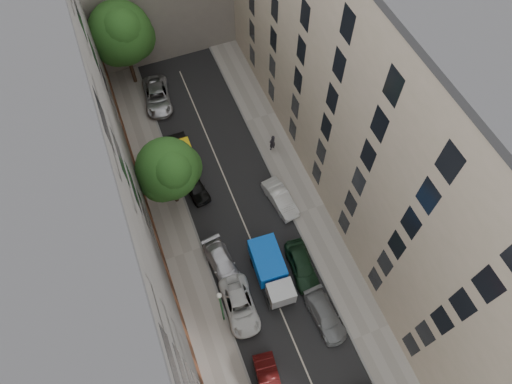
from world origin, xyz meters
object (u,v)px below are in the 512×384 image
car_left_1 (270,384)px  car_right_1 (325,316)px  car_right_3 (280,199)px  car_left_5 (182,154)px  tarp_truck (271,271)px  tree_far (122,35)px  car_left_3 (222,263)px  tree_mid (170,171)px  lamp_post (221,305)px  car_left_6 (157,96)px  pedestrian (272,143)px  car_left_2 (240,306)px  car_right_2 (302,265)px  car_left_4 (195,187)px

car_left_1 → car_right_1: car_left_1 is taller
car_right_3 → car_left_5: bearing=122.3°
tarp_truck → car_right_1: size_ratio=1.22×
tree_far → car_left_3: bearing=-85.9°
car_left_3 → car_left_5: size_ratio=1.01×
tree_mid → lamp_post: 11.10m
car_left_6 → pedestrian: pedestrian is taller
tarp_truck → tree_mid: size_ratio=0.73×
lamp_post → pedestrian: (9.30, 13.21, -2.60)m
car_left_2 → car_right_3: bearing=52.6°
car_right_1 → tree_far: 30.08m
car_right_2 → tree_mid: size_ratio=0.61×
car_left_4 → tree_far: tree_far is taller
car_left_5 → car_right_2: 14.79m
car_left_6 → tree_mid: 12.47m
car_left_3 → car_right_2: 6.22m
car_left_1 → car_left_2: (0.00, 5.84, -0.02)m
car_left_2 → tarp_truck: bearing=29.1°
car_right_3 → lamp_post: 11.40m
car_right_1 → tree_mid: 16.07m
car_left_2 → car_right_2: (5.60, 1.20, 0.09)m
tree_far → car_right_1: bearing=-75.7°
car_left_5 → car_right_2: car_right_2 is taller
car_right_1 → tree_far: (-7.30, 28.69, 5.32)m
car_right_3 → tree_far: 20.69m
car_left_1 → car_right_1: (5.60, 2.84, -0.05)m
car_right_3 → lamp_post: (-7.80, -7.75, 2.99)m
car_right_1 → car_left_1: bearing=-156.2°
car_left_2 → car_left_4: (0.00, 11.20, -0.03)m
car_left_4 → pedestrian: 8.09m
tarp_truck → car_left_3: tarp_truck is taller
pedestrian → car_right_1: bearing=57.9°
car_left_4 → tree_mid: (-1.70, -0.51, 4.15)m
car_left_3 → tree_mid: bearing=96.5°
car_left_6 → car_right_3: 16.44m
car_left_4 → car_right_3: car_right_3 is taller
car_left_5 → lamp_post: size_ratio=0.79×
tree_far → car_left_4: bearing=-83.3°
tree_far → pedestrian: bearing=-53.2°
car_left_5 → car_right_1: car_left_5 is taller
tree_mid → car_left_6: bearing=83.3°
tree_far → lamp_post: tree_far is taller
car_left_1 → car_left_4: (0.00, 17.04, -0.04)m
car_right_2 → lamp_post: bearing=-162.3°
car_left_2 → lamp_post: (-1.40, -0.35, 3.01)m
tarp_truck → car_left_4: (-3.10, 9.72, -0.69)m
car_left_1 → car_right_2: size_ratio=0.94×
car_left_1 → car_right_3: bearing=71.5°
car_right_1 → car_right_2: bearing=86.9°
tarp_truck → car_left_6: 21.20m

